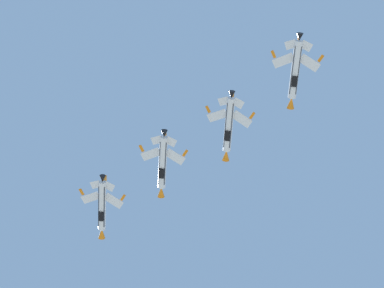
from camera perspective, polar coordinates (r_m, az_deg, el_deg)
fighter_jet_lead at (r=160.27m, az=-7.19°, el=-5.01°), size 10.57×15.91×4.39m
fighter_jet_left_wing at (r=153.17m, az=-2.36°, el=-1.58°), size 10.62×15.91×4.38m
fighter_jet_right_wing at (r=150.74m, az=2.96°, el=1.45°), size 10.47×15.91×4.37m
fighter_jet_left_outer at (r=145.62m, az=8.24°, el=5.79°), size 10.64×15.91×4.38m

